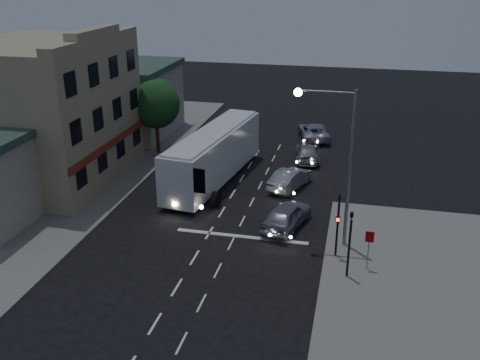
% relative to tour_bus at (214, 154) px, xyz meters
% --- Properties ---
extents(ground, '(120.00, 120.00, 0.00)m').
position_rel_tour_bus_xyz_m(ground, '(1.93, -10.20, -2.12)').
color(ground, black).
extents(sidewalk_near, '(12.00, 24.00, 0.12)m').
position_rel_tour_bus_xyz_m(sidewalk_near, '(14.93, -14.20, -2.06)').
color(sidewalk_near, slate).
rests_on(sidewalk_near, ground).
extents(sidewalk_far, '(12.00, 50.00, 0.12)m').
position_rel_tour_bus_xyz_m(sidewalk_far, '(-11.07, -2.20, -2.06)').
color(sidewalk_far, slate).
rests_on(sidewalk_far, ground).
extents(road_markings, '(8.00, 30.55, 0.01)m').
position_rel_tour_bus_xyz_m(road_markings, '(3.21, -6.89, -2.11)').
color(road_markings, silver).
rests_on(road_markings, ground).
extents(tour_bus, '(4.35, 13.03, 3.91)m').
position_rel_tour_bus_xyz_m(tour_bus, '(0.00, 0.00, 0.00)').
color(tour_bus, silver).
rests_on(tour_bus, ground).
extents(car_suv, '(3.01, 5.04, 1.61)m').
position_rel_tour_bus_xyz_m(car_suv, '(6.35, -6.40, -1.31)').
color(car_suv, gray).
rests_on(car_suv, ground).
extents(car_sedan_a, '(2.91, 4.70, 1.46)m').
position_rel_tour_bus_xyz_m(car_sedan_a, '(5.71, -0.21, -1.38)').
color(car_sedan_a, '#A7A7AE').
rests_on(car_sedan_a, ground).
extents(car_sedan_b, '(2.45, 4.82, 1.34)m').
position_rel_tour_bus_xyz_m(car_sedan_b, '(6.32, 6.04, -1.44)').
color(car_sedan_b, '#99999E').
rests_on(car_sedan_b, ground).
extents(car_sedan_c, '(3.57, 5.67, 1.46)m').
position_rel_tour_bus_xyz_m(car_sedan_c, '(6.25, 11.88, -1.39)').
color(car_sedan_c, '#A6A7B9').
rests_on(car_sedan_c, ground).
extents(traffic_signal_main, '(0.25, 0.35, 4.10)m').
position_rel_tour_bus_xyz_m(traffic_signal_main, '(9.53, -9.42, 0.30)').
color(traffic_signal_main, black).
rests_on(traffic_signal_main, sidewalk_near).
extents(traffic_signal_side, '(0.18, 0.15, 4.10)m').
position_rel_tour_bus_xyz_m(traffic_signal_side, '(10.23, -11.40, 0.30)').
color(traffic_signal_side, black).
rests_on(traffic_signal_side, sidewalk_near).
extents(regulatory_sign, '(0.45, 0.12, 2.20)m').
position_rel_tour_bus_xyz_m(regulatory_sign, '(11.23, -10.44, -0.52)').
color(regulatory_sign, slate).
rests_on(regulatory_sign, sidewalk_near).
extents(streetlight, '(3.32, 0.44, 9.00)m').
position_rel_tour_bus_xyz_m(streetlight, '(9.27, -8.00, 3.62)').
color(streetlight, slate).
rests_on(streetlight, sidewalk_near).
extents(main_building, '(10.12, 12.00, 11.00)m').
position_rel_tour_bus_xyz_m(main_building, '(-12.03, -2.20, 3.04)').
color(main_building, gray).
rests_on(main_building, sidewalk_far).
extents(low_building_north, '(9.40, 9.40, 6.50)m').
position_rel_tour_bus_xyz_m(low_building_north, '(-11.57, 9.80, 1.27)').
color(low_building_north, gray).
rests_on(low_building_north, sidewalk_far).
extents(street_tree, '(4.00, 4.00, 6.20)m').
position_rel_tour_bus_xyz_m(street_tree, '(-6.28, 4.82, 2.38)').
color(street_tree, black).
rests_on(street_tree, sidewalk_far).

